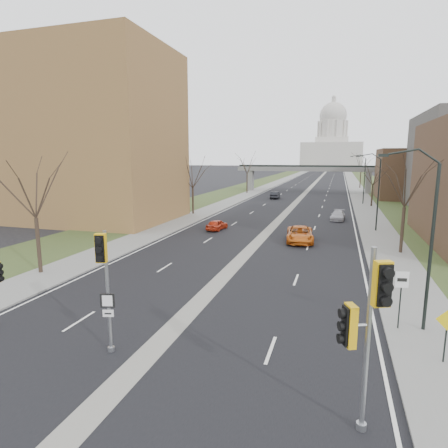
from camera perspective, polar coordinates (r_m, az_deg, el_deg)
The scene contains 28 objects.
ground at distance 17.33m, azimuth -11.65°, elevation -19.05°, with size 700.00×700.00×0.00m, color black.
road_surface at distance 163.56m, azimuth 14.51°, elevation 6.93°, with size 20.00×600.00×0.01m, color black.
median_strip at distance 163.56m, azimuth 14.51°, elevation 6.93°, with size 1.20×600.00×0.02m, color gray.
sidewalk_right at distance 163.44m, azimuth 18.74°, elevation 6.73°, with size 4.00×600.00×0.12m, color gray.
sidewalk_left at distance 164.54m, azimuth 10.30°, elevation 7.13°, with size 4.00×600.00×0.12m, color gray.
grass_verge_right at distance 163.72m, azimuth 20.85°, elevation 6.61°, with size 8.00×600.00×0.10m, color #2C3C1B.
grass_verge_left at distance 165.36m, azimuth 8.22°, elevation 7.19°, with size 8.00×600.00×0.10m, color #2C3C1B.
apartment_building at distance 54.70m, azimuth -21.24°, elevation 12.24°, with size 25.00×16.00×22.00m, color olive.
commercial_block_far at distance 84.49m, azimuth 27.12°, elevation 6.78°, with size 14.00×14.00×10.00m, color #513925.
pedestrian_bridge at distance 93.54m, azimuth 12.56°, elevation 7.77°, with size 34.00×3.00×6.45m.
capitol at distance 333.41m, azimuth 16.09°, elevation 11.56°, with size 48.00×42.00×55.75m.
streetlight_near at distance 19.54m, azimuth 27.40°, elevation 4.80°, with size 2.61×0.20×8.70m.
streetlight_mid at distance 45.33m, azimuth 21.66°, elevation 7.65°, with size 2.61×0.20×8.70m.
streetlight_far at distance 71.27m, azimuth 20.08°, elevation 8.42°, with size 2.61×0.20×8.70m.
tree_left_a at distance 29.52m, azimuth -27.12°, elevation 5.64°, with size 7.20×7.20×9.40m.
tree_left_b at distance 55.16m, azimuth -4.82°, elevation 7.90°, with size 6.75×6.75×8.81m.
tree_left_c at distance 87.61m, azimuth 3.56°, elevation 9.28°, with size 7.65×7.65×9.99m.
tree_right_a at distance 35.64m, azimuth 26.08°, elevation 6.32°, with size 7.20×7.20×9.40m.
tree_right_b at distance 68.44m, azimuth 21.84°, elevation 7.31°, with size 6.30×6.30×8.22m.
tree_right_c at distance 108.32m, azimuth 20.21°, elevation 8.86°, with size 7.65×7.65×9.99m.
signal_pole_median at distance 16.34m, azimuth -17.79°, elevation -6.79°, with size 0.72×0.91×5.41m.
signal_pole_right at distance 11.85m, azimuth 20.80°, elevation -13.14°, with size 1.35×0.98×5.87m.
speed_limit_sign at distance 20.18m, azimuth 25.38°, elevation -9.02°, with size 0.62×0.15×2.89m.
warning_sign at distance 18.07m, azimuth 30.82°, elevation -13.45°, with size 0.89×0.07×2.28m.
car_left_near at distance 43.57m, azimuth -1.08°, elevation -0.10°, with size 1.47×3.65×1.24m, color #B42D14.
car_left_far at distance 77.26m, azimuth 7.79°, elevation 4.39°, with size 1.51×4.33×1.43m, color black.
car_right_near at distance 38.21m, azimuth 11.49°, elevation -1.53°, with size 2.57×5.57×1.55m, color #C65C15.
car_right_mid at distance 52.71m, azimuth 16.96°, elevation 1.26°, with size 1.75×4.30×1.25m, color #9F9EA5.
Camera 1 is at (7.50, -13.17, 8.41)m, focal length 30.00 mm.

